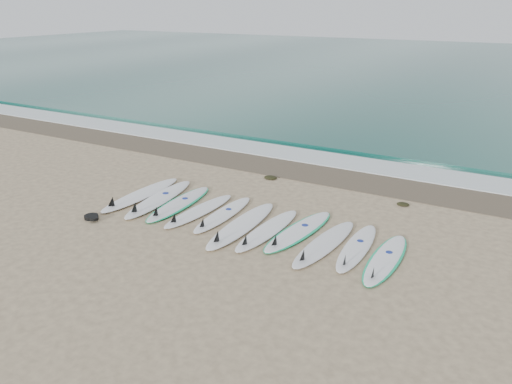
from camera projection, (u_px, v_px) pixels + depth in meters
The scene contains 19 objects.
ground at pixel (245, 224), 11.24m from camera, with size 120.00×120.00×0.00m, color tan.
ocean at pixel (462, 68), 37.73m from camera, with size 120.00×55.00×0.03m, color #1E5A4F.
wet_sand_band at pixel (315, 173), 14.58m from camera, with size 120.00×1.80×0.01m, color brown.
foam_band at pixel (333, 160), 15.72m from camera, with size 120.00×1.40×0.04m, color silver.
wave_crest at pixel (349, 148), 16.93m from camera, with size 120.00×1.00×0.10m, color #1E5A4F.
surfboard_0 at pixel (139, 195), 12.76m from camera, with size 0.59×2.82×0.36m.
surfboard_1 at pixel (158, 199), 12.48m from camera, with size 0.91×2.88×0.36m.
surfboard_2 at pixel (178, 204), 12.23m from camera, with size 0.78×2.62×0.33m.
surfboard_3 at pixel (198, 211), 11.79m from camera, with size 0.67×2.47×0.31m.
surfboard_4 at pixel (222, 215), 11.59m from camera, with size 0.55×2.40×0.31m.
surfboard_5 at pixel (240, 226), 11.01m from camera, with size 0.64×2.84×0.36m.
surfboard_6 at pixel (266, 230), 10.79m from camera, with size 0.62×2.52×0.32m.
surfboard_7 at pixel (298, 231), 10.77m from camera, with size 0.92×2.62×0.33m.
surfboard_8 at pixel (323, 244), 10.18m from camera, with size 0.75×2.61×0.33m.
surfboard_9 at pixel (356, 248), 10.03m from camera, with size 0.60×2.37×0.30m.
surfboard_10 at pixel (385, 259), 9.60m from camera, with size 0.57×2.36×0.30m.
seaweed_near at pixel (271, 177), 14.10m from camera, with size 0.38×0.30×0.07m, color black.
seaweed_far at pixel (403, 204), 12.26m from camera, with size 0.31×0.24×0.06m, color black.
leash_coil at pixel (92, 217), 11.47m from camera, with size 0.46×0.36×0.11m.
Camera 1 is at (5.22, -8.81, 4.69)m, focal length 35.00 mm.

